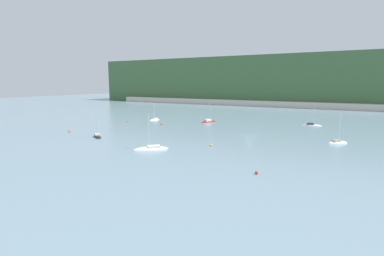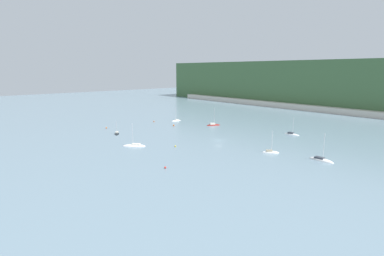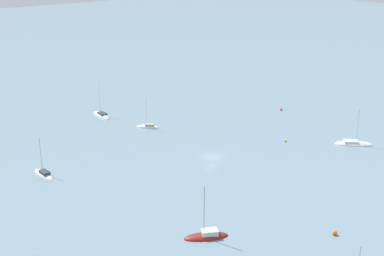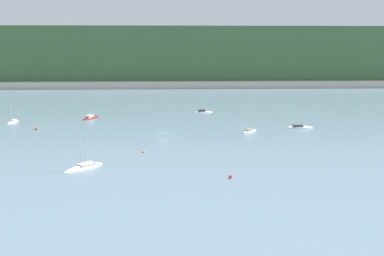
# 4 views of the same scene
# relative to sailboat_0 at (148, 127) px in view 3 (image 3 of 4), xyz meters

# --- Properties ---
(ground_plane) EXTENTS (600.00, 600.00, 0.00)m
(ground_plane) POSITION_rel_sailboat_0_xyz_m (-24.50, -0.14, -0.10)
(ground_plane) COLOR slate
(sailboat_0) EXTENTS (5.44, 5.06, 8.55)m
(sailboat_0) POSITION_rel_sailboat_0_xyz_m (0.00, 0.00, 0.00)
(sailboat_0) COLOR white
(sailboat_0) RESTS_ON ground_plane
(sailboat_2) EXTENTS (7.02, 2.37, 8.47)m
(sailboat_2) POSITION_rel_sailboat_0_xyz_m (-11.07, 32.33, 0.02)
(sailboat_2) COLOR white
(sailboat_2) RESTS_ON ground_plane
(sailboat_3) EXTENTS (5.44, 7.46, 9.74)m
(sailboat_3) POSITION_rel_sailboat_0_xyz_m (-49.58, 21.96, 0.03)
(sailboat_3) COLOR maroon
(sailboat_3) RESTS_ON ground_plane
(sailboat_4) EXTENTS (8.20, 8.19, 9.39)m
(sailboat_4) POSITION_rel_sailboat_0_xyz_m (-39.01, -30.68, -0.03)
(sailboat_4) COLOR silver
(sailboat_4) RESTS_ON ground_plane
(sailboat_6) EXTENTS (7.99, 2.56, 9.88)m
(sailboat_6) POSITION_rel_sailboat_0_xyz_m (15.76, 4.44, -0.02)
(sailboat_6) COLOR white
(sailboat_6) RESTS_ON ground_plane
(mooring_buoy_0) EXTENTS (0.59, 0.59, 0.59)m
(mooring_buoy_0) POSITION_rel_sailboat_0_xyz_m (-10.52, -37.13, 0.19)
(mooring_buoy_0) COLOR red
(mooring_buoy_0) RESTS_ON ground_plane
(mooring_buoy_1) EXTENTS (0.57, 0.57, 0.57)m
(mooring_buoy_1) POSITION_rel_sailboat_0_xyz_m (-28.07, -19.70, 0.18)
(mooring_buoy_1) COLOR yellow
(mooring_buoy_1) RESTS_ON ground_plane
(mooring_buoy_2) EXTENTS (0.77, 0.77, 0.77)m
(mooring_buoy_2) POSITION_rel_sailboat_0_xyz_m (-61.58, 5.49, 0.29)
(mooring_buoy_2) COLOR orange
(mooring_buoy_2) RESTS_ON ground_plane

